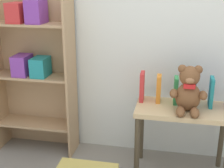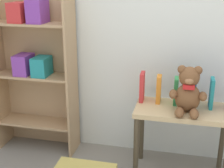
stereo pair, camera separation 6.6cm
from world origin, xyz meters
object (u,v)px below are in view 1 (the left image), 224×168
(bookshelf_side, at_px, (34,65))
(book_standing_orange, at_px, (159,89))
(teddy_bear, at_px, (189,91))
(book_standing_blue, at_px, (193,88))
(display_table, at_px, (183,119))
(book_standing_red, at_px, (142,87))
(book_standing_green, at_px, (176,90))
(book_standing_teal, at_px, (211,92))

(bookshelf_side, xyz_separation_m, book_standing_orange, (1.05, -0.09, -0.10))
(teddy_bear, distance_m, book_standing_blue, 0.15)
(display_table, height_order, teddy_bear, teddy_bear)
(display_table, distance_m, book_standing_red, 0.39)
(book_standing_green, bearing_deg, book_standing_red, 177.58)
(bookshelf_side, bearing_deg, book_standing_blue, -4.03)
(book_standing_blue, distance_m, book_standing_teal, 0.13)
(teddy_bear, relative_size, book_standing_teal, 1.53)
(book_standing_red, xyz_separation_m, book_standing_green, (0.25, -0.00, -0.01))
(display_table, bearing_deg, book_standing_teal, 19.50)
(book_standing_red, bearing_deg, display_table, -16.14)
(display_table, xyz_separation_m, book_standing_blue, (0.06, 0.09, 0.22))
(book_standing_green, xyz_separation_m, book_standing_blue, (0.13, 0.01, 0.03))
(bookshelf_side, height_order, book_standing_red, bookshelf_side)
(display_table, relative_size, teddy_bear, 2.06)
(bookshelf_side, bearing_deg, book_standing_red, -5.75)
(display_table, xyz_separation_m, book_standing_red, (-0.32, 0.09, 0.20))
(book_standing_teal, bearing_deg, bookshelf_side, 176.20)
(bookshelf_side, relative_size, book_standing_orange, 6.45)
(bookshelf_side, relative_size, book_standing_blue, 5.21)
(book_standing_red, height_order, book_standing_blue, book_standing_blue)
(bookshelf_side, height_order, book_standing_teal, bookshelf_side)
(teddy_bear, height_order, book_standing_orange, teddy_bear)
(display_table, xyz_separation_m, book_standing_green, (-0.06, 0.08, 0.19))
(book_standing_red, bearing_deg, book_standing_blue, -0.96)
(bookshelf_side, xyz_separation_m, book_standing_teal, (1.43, -0.11, -0.10))
(book_standing_orange, relative_size, book_standing_green, 1.02)
(book_standing_orange, xyz_separation_m, book_standing_green, (0.13, -0.00, -0.00))
(book_standing_green, bearing_deg, teddy_bear, -59.87)
(book_standing_blue, bearing_deg, display_table, -124.70)
(book_standing_red, bearing_deg, book_standing_orange, -1.75)
(display_table, bearing_deg, bookshelf_side, 171.82)
(display_table, bearing_deg, book_standing_green, 128.17)
(teddy_bear, relative_size, book_standing_green, 1.65)
(book_standing_teal, bearing_deg, book_standing_orange, 178.16)
(teddy_bear, relative_size, book_standing_blue, 1.30)
(display_table, relative_size, book_standing_teal, 3.15)
(book_standing_green, relative_size, book_standing_teal, 0.93)
(bookshelf_side, height_order, display_table, bookshelf_side)
(display_table, distance_m, teddy_bear, 0.25)
(teddy_bear, distance_m, book_standing_red, 0.37)
(bookshelf_side, xyz_separation_m, display_table, (1.24, -0.18, -0.30))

